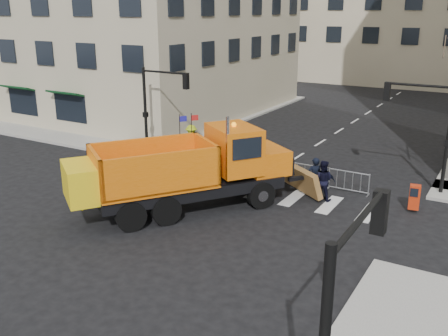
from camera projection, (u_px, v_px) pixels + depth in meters
The scene contains 11 objects.
ground at pixel (185, 228), 20.56m from camera, with size 120.00×120.00×0.00m, color black.
sidewalk_back at pixel (273, 171), 27.51m from camera, with size 64.00×5.00×0.15m, color gray.
traffic_light_left at pixel (145, 113), 29.77m from camera, with size 0.18×0.18×5.40m, color black.
traffic_light_right at pixel (448, 141), 23.42m from camera, with size 0.18×0.18×5.40m, color black.
crowd_barriers at pixel (253, 165), 26.99m from camera, with size 12.60×0.60×1.10m, color #9EA0A5, non-canonical shape.
plow_truck at pixel (183, 169), 21.85m from camera, with size 8.92×10.88×4.36m.
cop_a at pixel (314, 177), 23.73m from camera, with size 0.71×0.47×1.96m, color black.
cop_b at pixel (322, 180), 23.31m from camera, with size 0.95×0.74×1.95m, color black.
cop_c at pixel (325, 182), 23.38m from camera, with size 1.02×0.42×1.74m, color black.
worker at pixel (192, 141), 29.70m from camera, with size 1.25×0.72×1.94m, color #A4B915.
newspaper_box at pixel (414, 197), 22.01m from camera, with size 0.45×0.40×1.10m, color #BA2B0E.
Camera 1 is at (10.98, -15.39, 8.61)m, focal length 40.00 mm.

